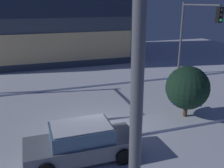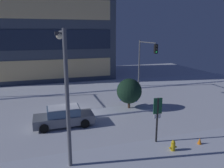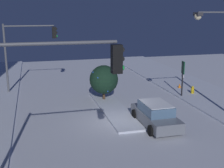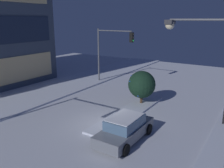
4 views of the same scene
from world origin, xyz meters
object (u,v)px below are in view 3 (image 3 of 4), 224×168
Objects in this scene: traffic_light_corner_far_left at (32,94)px; decorated_tree_median at (104,80)px; car_near at (156,115)px; construction_cone at (180,86)px; traffic_light_corner_far_right at (27,45)px; fire_hydrant at (193,91)px; parking_info_sign at (183,75)px.

traffic_light_corner_far_left reaches higher than decorated_tree_median.
construction_cone is at bearing -36.12° from car_near.
fire_hydrant is at bearing -19.09° from traffic_light_corner_far_right.
car_near is 1.57× the size of decorated_tree_median.
construction_cone is at bearing -77.36° from decorated_tree_median.
construction_cone is at bearing 47.89° from traffic_light_corner_far_left.
car_near is 10.64m from traffic_light_corner_far_left.
traffic_light_corner_far_left reaches higher than car_near.
construction_cone is at bearing -11.28° from traffic_light_corner_far_right.
traffic_light_corner_far_right is 13.57m from parking_info_sign.
traffic_light_corner_far_right is 10.97× the size of construction_cone.
decorated_tree_median is at bearing -0.53° from parking_info_sign.
decorated_tree_median is at bearing 102.64° from construction_cone.
car_near reaches higher than fire_hydrant.
traffic_light_corner_far_right is at bearing 78.72° from construction_cone.
traffic_light_corner_far_left is 11.43× the size of construction_cone.
traffic_light_corner_far_right is 0.96× the size of traffic_light_corner_far_left.
car_near is 7.20m from parking_info_sign.
traffic_light_corner_far_left reaches higher than construction_cone.
parking_info_sign is at bearing 108.52° from fire_hydrant.
car_near is 1.49× the size of parking_info_sign.
decorated_tree_median is 7.96m from construction_cone.
construction_cone is (7.81, -5.74, -0.44)m from car_near.
car_near is 6.47m from decorated_tree_median.
decorated_tree_median is at bearing 17.45° from car_near.
traffic_light_corner_far_left is at bearing -88.94° from traffic_light_corner_far_right.
traffic_light_corner_far_left is at bearing 137.89° from construction_cone.
traffic_light_corner_far_left is at bearing 51.02° from parking_info_sign.
parking_info_sign is at bearing -96.50° from decorated_tree_median.
traffic_light_corner_far_left is 2.16× the size of decorated_tree_median.
fire_hydrant reaches higher than construction_cone.
parking_info_sign is at bearing 45.05° from traffic_light_corner_far_left.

